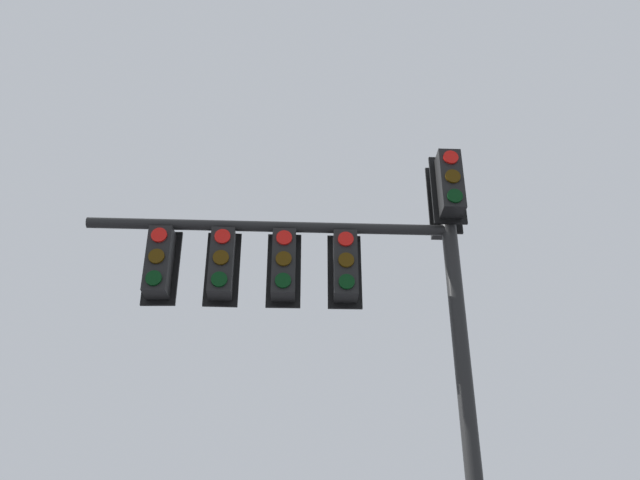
{
  "coord_description": "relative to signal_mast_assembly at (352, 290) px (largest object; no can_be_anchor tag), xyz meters",
  "views": [
    {
      "loc": [
        -1.77,
        7.19,
        1.65
      ],
      "look_at": [
        1.04,
        -0.23,
        5.92
      ],
      "focal_mm": 38.94,
      "sensor_mm": 36.0,
      "label": 1
    }
  ],
  "objects": [
    {
      "name": "signal_mast_assembly",
      "position": [
        0.0,
        0.0,
        0.0
      ],
      "size": [
        4.69,
        2.42,
        7.17
      ],
      "color": "black",
      "rests_on": "ground"
    }
  ]
}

